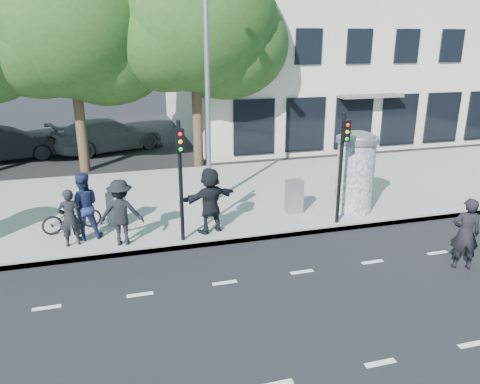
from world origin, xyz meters
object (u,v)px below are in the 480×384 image
object	(u,v)px
ad_column_right	(355,170)
ped_f	(210,200)
cabinet_right	(294,196)
ped_b	(70,218)
traffic_pole_near	(181,169)
bicycle	(72,217)
traffic_pole_far	(342,158)
cabinet_left	(117,208)
ped_c	(83,206)
man_road	(466,234)
car_right	(108,135)
car_mid	(7,144)
ped_d	(121,212)
street_lamp	(207,64)

from	to	relation	value
ad_column_right	ped_f	distance (m)	4.95
cabinet_right	ped_b	bearing A→B (deg)	-170.86
traffic_pole_near	bicycle	xyz separation A→B (m)	(-3.03, 1.58, -1.63)
ad_column_right	traffic_pole_near	world-z (taller)	traffic_pole_near
ped_b	ad_column_right	bearing A→B (deg)	173.16
traffic_pole_far	cabinet_left	distance (m)	6.93
ped_c	bicycle	bearing A→B (deg)	-62.24
cabinet_right	ped_c	bearing A→B (deg)	-174.19
ped_c	man_road	xyz separation A→B (m)	(9.24, -4.22, -0.17)
cabinet_left	car_right	distance (m)	10.97
ped_f	man_road	world-z (taller)	ped_f
traffic_pole_far	man_road	distance (m)	3.95
car_mid	ped_d	bearing A→B (deg)	-173.05
traffic_pole_far	car_right	xyz separation A→B (m)	(-6.60, 12.68, -1.40)
ad_column_right	ped_c	distance (m)	8.45
ped_b	bicycle	world-z (taller)	ped_b
traffic_pole_far	bicycle	bearing A→B (deg)	168.58
car_right	bicycle	bearing A→B (deg)	150.62
bicycle	car_mid	distance (m)	10.77
bicycle	cabinet_left	size ratio (longest dim) A/B	1.60
street_lamp	car_mid	bearing A→B (deg)	131.27
ped_b	street_lamp	bearing A→B (deg)	-161.52
cabinet_right	bicycle	bearing A→B (deg)	-179.63
ad_column_right	bicycle	size ratio (longest dim) A/B	1.55
ped_d	ped_f	distance (m)	2.53
ad_column_right	car_mid	xyz separation A→B (m)	(-12.26, 10.89, -0.74)
bicycle	car_right	xyz separation A→B (m)	(1.23, 11.09, 0.23)
street_lamp	ped_f	size ratio (longest dim) A/B	4.10
traffic_pole_far	traffic_pole_near	bearing A→B (deg)	180.00
traffic_pole_far	ped_d	size ratio (longest dim) A/B	1.84
ped_c	cabinet_right	xyz separation A→B (m)	(6.49, 0.30, -0.41)
ped_f	car_mid	bearing A→B (deg)	-74.79
car_mid	car_right	world-z (taller)	car_right
ad_column_right	cabinet_right	bearing A→B (deg)	170.02
car_right	ped_b	bearing A→B (deg)	151.37
car_mid	cabinet_right	bearing A→B (deg)	-151.40
ped_f	car_right	distance (m)	12.54
cabinet_right	car_mid	xyz separation A→B (m)	(-10.31, 10.54, 0.11)
bicycle	cabinet_right	size ratio (longest dim) A/B	1.56
traffic_pole_far	street_lamp	world-z (taller)	street_lamp
ped_c	ped_f	size ratio (longest dim) A/B	0.98
ped_b	bicycle	distance (m)	1.11
ped_f	car_right	bearing A→B (deg)	-95.28
ad_column_right	traffic_pole_far	distance (m)	1.52
man_road	cabinet_left	distance (m)	9.72
ped_b	car_right	distance (m)	12.20
ped_f	ad_column_right	bearing A→B (deg)	167.86
ped_d	car_mid	size ratio (longest dim) A/B	0.38
ped_b	cabinet_right	xyz separation A→B (m)	(6.84, 0.72, -0.26)
bicycle	ped_f	bearing A→B (deg)	-121.39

